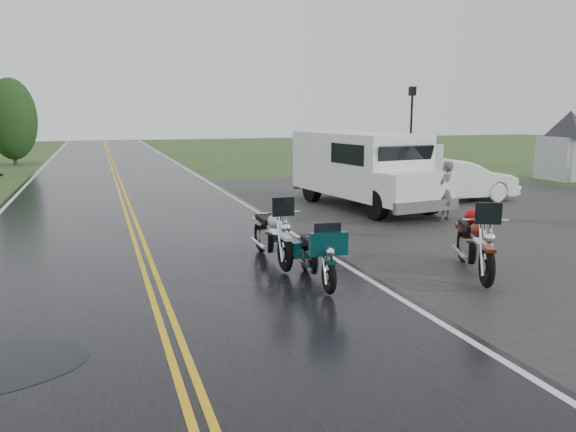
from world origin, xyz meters
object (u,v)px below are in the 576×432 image
object	(u,v)px
motorcycle_teal	(329,263)
van_white	(377,178)
lamp_post_far_right	(411,133)
sedan_white	(455,181)
person_at_van	(445,192)
visitor_center	(570,128)
motorcycle_silver	(285,239)
motorcycle_red	(488,250)

from	to	relation	value
motorcycle_teal	van_white	bearing A→B (deg)	61.62
motorcycle_teal	lamp_post_far_right	bearing A→B (deg)	60.68
motorcycle_teal	sedan_white	bearing A→B (deg)	50.55
motorcycle_teal	sedan_white	distance (m)	11.67
person_at_van	lamp_post_far_right	size ratio (longest dim) A/B	0.39
lamp_post_far_right	visitor_center	bearing A→B (deg)	-22.44
visitor_center	motorcycle_silver	size ratio (longest dim) A/B	6.67
motorcycle_red	van_white	xyz separation A→B (m)	(1.25, 6.48, 0.52)
visitor_center	motorcycle_teal	world-z (taller)	visitor_center
motorcycle_red	sedan_white	size ratio (longest dim) A/B	0.56
visitor_center	van_white	bearing A→B (deg)	-154.29
visitor_center	motorcycle_red	world-z (taller)	visitor_center
van_white	visitor_center	bearing A→B (deg)	17.95
visitor_center	motorcycle_silver	world-z (taller)	visitor_center
motorcycle_teal	van_white	size ratio (longest dim) A/B	0.32
sedan_white	lamp_post_far_right	bearing A→B (deg)	-18.12
motorcycle_red	person_at_van	size ratio (longest dim) A/B	1.46
motorcycle_silver	lamp_post_far_right	xyz separation A→B (m)	(10.80, 13.56, 1.47)
motorcycle_silver	person_at_van	size ratio (longest dim) A/B	1.41
motorcycle_silver	van_white	world-z (taller)	van_white
van_white	person_at_van	bearing A→B (deg)	-28.31
motorcycle_silver	sedan_white	size ratio (longest dim) A/B	0.54
motorcycle_teal	sedan_white	size ratio (longest dim) A/B	0.47
motorcycle_red	person_at_van	bearing A→B (deg)	85.95
visitor_center	lamp_post_far_right	xyz separation A→B (m)	(-6.72, 2.78, -0.22)
sedan_white	lamp_post_far_right	size ratio (longest dim) A/B	1.02
visitor_center	van_white	size ratio (longest dim) A/B	2.51
sedan_white	motorcycle_red	bearing A→B (deg)	148.21
motorcycle_red	lamp_post_far_right	xyz separation A→B (m)	(7.79, 15.64, 1.44)
visitor_center	lamp_post_far_right	bearing A→B (deg)	157.56
motorcycle_red	motorcycle_silver	distance (m)	3.66
motorcycle_red	sedan_white	world-z (taller)	motorcycle_red
motorcycle_red	motorcycle_teal	xyz separation A→B (m)	(-2.74, 0.56, -0.13)
visitor_center	motorcycle_silver	distance (m)	20.65
motorcycle_silver	van_white	xyz separation A→B (m)	(4.26, 4.40, 0.54)
visitor_center	motorcycle_teal	distance (m)	21.26
motorcycle_teal	sedan_white	xyz separation A→B (m)	(8.26, 8.24, 0.12)
visitor_center	van_white	world-z (taller)	visitor_center
visitor_center	motorcycle_silver	bearing A→B (deg)	-148.40
motorcycle_red	van_white	world-z (taller)	van_white
lamp_post_far_right	van_white	bearing A→B (deg)	-125.53
lamp_post_far_right	sedan_white	bearing A→B (deg)	-108.40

